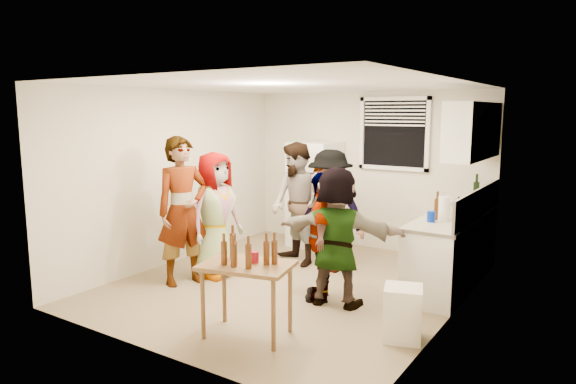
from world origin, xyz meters
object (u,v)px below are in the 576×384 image
Objects in this scene: serving_table at (248,335)px; red_cup at (255,262)px; trash_bin at (403,314)px; guest_orange at (336,304)px; beer_bottle_table at (233,258)px; guest_back_left at (297,263)px; wine_bottle at (475,205)px; guest_back_right at (329,270)px; refrigerator at (315,194)px; kettle at (458,210)px; beer_bottle_counter at (436,220)px; guest_grey at (217,275)px; guest_black at (321,298)px; guest_stripe at (185,283)px; blue_cup at (431,222)px.

red_cup reaches higher than serving_table.
trash_bin is at bearing 29.90° from serving_table.
red_cup is 1.38m from guest_orange.
beer_bottle_table is 0.14× the size of guest_back_left.
wine_bottle reaches higher than guest_back_right.
refrigerator reaches higher than guest_back_right.
serving_table is 0.78m from beer_bottle_table.
red_cup is at bearing -97.36° from kettle.
kettle reaches higher than trash_bin.
wine_bottle reaches higher than beer_bottle_counter.
guest_grey reaches higher than guest_black.
beer_bottle_counter reaches higher than guest_stripe.
red_cup is (-1.11, -2.17, -0.17)m from beer_bottle_counter.
guest_grey reaches higher than guest_orange.
kettle reaches higher than beer_bottle_table.
trash_bin is at bearing -73.15° from kettle.
serving_table is 0.54× the size of guest_orange.
guest_stripe is (-1.68, 0.74, -0.73)m from red_cup.
beer_bottle_counter is 2.96m from guest_grey.
guest_back_right is (1.16, 1.04, 0.00)m from guest_grey.
kettle is 0.89× the size of beer_bottle_counter.
beer_bottle_counter is 2.22m from guest_back_left.
wine_bottle is at bearing 90.16° from trash_bin.
blue_cup is at bearing -29.05° from refrigerator.
guest_stripe is at bearing -100.97° from guest_black.
blue_cup is 1.74m from guest_back_right.
trash_bin is (2.51, -2.62, -0.60)m from refrigerator.
trash_bin is 0.60× the size of serving_table.
beer_bottle_table is 2.43m from guest_back_left.
guest_black is (1.75, 0.47, 0.00)m from guest_stripe.
guest_black is (0.99, -1.03, 0.00)m from guest_back_left.
guest_back_right is at bearing 99.57° from red_cup.
beer_bottle_counter reaches higher than guest_black.
wine_bottle reaches higher than guest_grey.
refrigerator is 2.61m from beer_bottle_counter.
beer_bottle_table is at bearing -95.69° from guest_stripe.
refrigerator is 5.28× the size of wine_bottle.
refrigerator reaches higher than guest_orange.
guest_grey is 1.61m from guest_black.
trash_bin is 1.52m from red_cup.
guest_orange is at bearing 62.31° from beer_bottle_table.
guest_back_left is at bearing -51.55° from guest_orange.
guest_stripe is at bearing -155.48° from blue_cup.
wine_bottle is at bearing -25.58° from guest_stripe.
beer_bottle_counter is 1.68m from guest_black.
kettle reaches higher than guest_back_right.
guest_stripe is (-2.84, -2.20, -0.90)m from kettle.
serving_table is 1.96m from guest_grey.
red_cup is at bearing -151.77° from trash_bin.
beer_bottle_table is at bearing -48.07° from guest_back_left.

